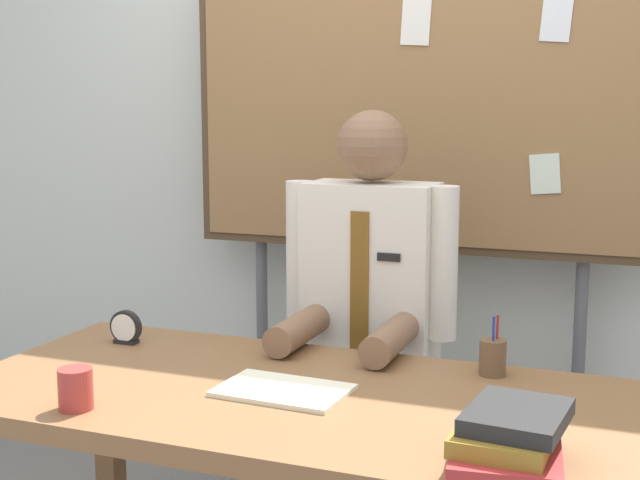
# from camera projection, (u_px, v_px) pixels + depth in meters

# --- Properties ---
(back_wall) EXTENTS (6.40, 0.08, 2.70)m
(back_wall) POSITION_uv_depth(u_px,v_px,m) (425.00, 126.00, 3.20)
(back_wall) COLOR silver
(back_wall) RESTS_ON ground_plane
(desk) EXTENTS (1.70, 0.81, 0.73)m
(desk) POSITION_uv_depth(u_px,v_px,m) (293.00, 423.00, 2.14)
(desk) COLOR brown
(desk) RESTS_ON ground_plane
(person) EXTENTS (0.55, 0.56, 1.41)m
(person) POSITION_uv_depth(u_px,v_px,m) (369.00, 352.00, 2.71)
(person) COLOR #2D2D33
(person) RESTS_ON ground_plane
(bulletin_board) EXTENTS (1.63, 0.09, 2.03)m
(bulletin_board) POSITION_uv_depth(u_px,v_px,m) (411.00, 99.00, 2.99)
(bulletin_board) COLOR #4C3823
(bulletin_board) RESTS_ON ground_plane
(book_stack) EXTENTS (0.24, 0.31, 0.12)m
(book_stack) POSITION_uv_depth(u_px,v_px,m) (509.00, 440.00, 1.67)
(book_stack) COLOR #B22D2D
(book_stack) RESTS_ON desk
(open_notebook) EXTENTS (0.32, 0.22, 0.01)m
(open_notebook) POSITION_uv_depth(u_px,v_px,m) (283.00, 390.00, 2.11)
(open_notebook) COLOR #F4EFCC
(open_notebook) RESTS_ON desk
(desk_clock) EXTENTS (0.10, 0.04, 0.10)m
(desk_clock) POSITION_uv_depth(u_px,v_px,m) (126.00, 329.00, 2.54)
(desk_clock) COLOR black
(desk_clock) RESTS_ON desk
(coffee_mug) EXTENTS (0.08, 0.08, 0.10)m
(coffee_mug) POSITION_uv_depth(u_px,v_px,m) (76.00, 389.00, 1.99)
(coffee_mug) COLOR #B23833
(coffee_mug) RESTS_ON desk
(pen_holder) EXTENTS (0.07, 0.07, 0.16)m
(pen_holder) POSITION_uv_depth(u_px,v_px,m) (493.00, 357.00, 2.24)
(pen_holder) COLOR brown
(pen_holder) RESTS_ON desk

